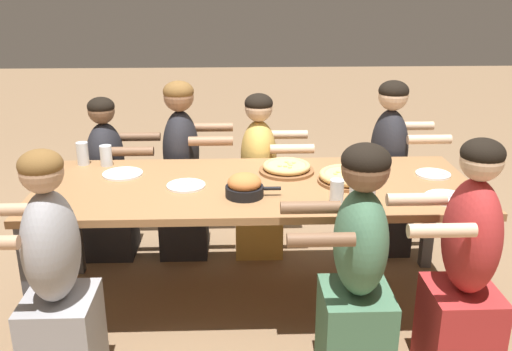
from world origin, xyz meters
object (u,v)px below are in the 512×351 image
(drinking_glass_e, at_px, (355,193))
(empty_plate_a, at_px, (123,174))
(diner_near_left, at_px, (56,286))
(skillet_bowl, at_px, (245,186))
(diner_far_midleft, at_px, (183,177))
(diner_far_center, at_px, (259,182))
(empty_plate_d, at_px, (186,185))
(diner_far_right, at_px, (387,175))
(pizza_board_main, at_px, (348,177))
(diner_far_left, at_px, (109,186))
(diner_near_right, at_px, (465,275))
(diner_near_midright, at_px, (357,276))
(drinking_glass_d, at_px, (106,156))
(empty_plate_b, at_px, (433,174))
(drinking_glass_b, at_px, (368,200))
(pizza_board_second, at_px, (287,168))
(drinking_glass_c, at_px, (83,154))
(empty_plate_c, at_px, (447,198))
(drinking_glass_a, at_px, (337,193))

(drinking_glass_e, bearing_deg, empty_plate_a, 160.48)
(diner_near_left, bearing_deg, skillet_bowl, -59.64)
(diner_far_midleft, height_order, diner_far_center, diner_far_midleft)
(empty_plate_d, bearing_deg, diner_far_right, 28.43)
(pizza_board_main, bearing_deg, diner_near_left, -154.27)
(diner_far_left, height_order, diner_near_right, diner_near_right)
(diner_near_left, bearing_deg, diner_near_right, -90.00)
(diner_near_midright, bearing_deg, drinking_glass_d, 51.91)
(empty_plate_b, relative_size, diner_near_left, 0.17)
(empty_plate_d, bearing_deg, empty_plate_b, 5.48)
(drinking_glass_e, relative_size, diner_far_left, 0.10)
(drinking_glass_e, relative_size, diner_near_left, 0.09)
(diner_far_midleft, bearing_deg, drinking_glass_b, 43.69)
(diner_near_midright, bearing_deg, diner_far_center, 15.92)
(pizza_board_second, distance_m, drinking_glass_e, 0.55)
(pizza_board_main, relative_size, drinking_glass_c, 2.44)
(empty_plate_a, xyz_separation_m, drinking_glass_d, (-0.13, 0.18, 0.05))
(diner_far_left, bearing_deg, empty_plate_c, 64.27)
(drinking_glass_b, relative_size, drinking_glass_c, 0.78)
(pizza_board_second, bearing_deg, diner_far_center, 105.74)
(pizza_board_main, relative_size, drinking_glass_e, 3.20)
(pizza_board_second, relative_size, diner_near_left, 0.28)
(empty_plate_a, distance_m, drinking_glass_b, 1.42)
(diner_near_left, distance_m, diner_far_right, 2.30)
(empty_plate_c, bearing_deg, drinking_glass_a, -175.71)
(skillet_bowl, height_order, empty_plate_c, skillet_bowl)
(empty_plate_c, relative_size, diner_far_center, 0.20)
(drinking_glass_b, bearing_deg, drinking_glass_c, 154.42)
(empty_plate_d, bearing_deg, drinking_glass_c, 148.01)
(empty_plate_b, distance_m, drinking_glass_a, 0.76)
(drinking_glass_a, xyz_separation_m, diner_near_left, (-1.32, -0.38, -0.28))
(pizza_board_main, xyz_separation_m, drinking_glass_b, (0.03, -0.38, 0.01))
(drinking_glass_d, bearing_deg, empty_plate_b, -7.39)
(skillet_bowl, xyz_separation_m, drinking_glass_b, (0.60, -0.19, -0.01))
(diner_far_right, bearing_deg, pizza_board_second, -56.34)
(skillet_bowl, bearing_deg, diner_far_left, 136.32)
(pizza_board_main, height_order, empty_plate_b, pizza_board_main)
(drinking_glass_d, relative_size, diner_far_right, 0.10)
(empty_plate_a, bearing_deg, drinking_glass_a, -22.54)
(pizza_board_main, relative_size, diner_far_right, 0.28)
(drinking_glass_c, relative_size, diner_near_left, 0.12)
(drinking_glass_a, relative_size, diner_far_right, 0.11)
(empty_plate_b, relative_size, drinking_glass_c, 1.43)
(drinking_glass_b, height_order, diner_near_right, diner_near_right)
(drinking_glass_c, bearing_deg, empty_plate_d, -31.99)
(diner_far_center, bearing_deg, diner_far_right, 90.00)
(drinking_glass_c, bearing_deg, drinking_glass_a, -25.46)
(drinking_glass_a, distance_m, diner_far_center, 1.09)
(empty_plate_d, height_order, drinking_glass_a, drinking_glass_a)
(drinking_glass_d, bearing_deg, skillet_bowl, -33.13)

